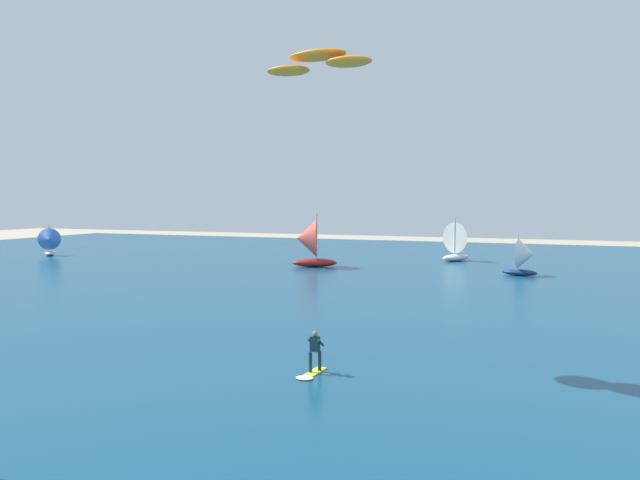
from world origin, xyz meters
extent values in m
cube|color=navy|center=(0.00, 51.27, 0.05)|extent=(160.00, 90.00, 0.10)
cube|color=yellow|center=(0.82, 17.74, 0.12)|extent=(0.50, 1.42, 0.05)
cylinder|color=#143338|center=(0.70, 17.56, 0.55)|extent=(0.14, 0.14, 0.80)
cylinder|color=#143338|center=(0.95, 17.91, 0.55)|extent=(0.14, 0.14, 0.80)
cube|color=#143338|center=(0.82, 17.74, 1.25)|extent=(0.37, 0.24, 0.60)
sphere|color=#9E7051|center=(0.82, 17.74, 1.66)|extent=(0.22, 0.22, 0.22)
cylinder|color=#143338|center=(0.61, 17.83, 1.30)|extent=(0.11, 0.51, 0.39)
cylinder|color=#143338|center=(1.05, 17.81, 1.30)|extent=(0.11, 0.51, 0.39)
ellipsoid|color=white|center=(0.78, 16.79, 0.14)|extent=(0.73, 0.63, 0.08)
ellipsoid|color=orange|center=(-0.07, 20.21, 13.12)|extent=(3.09, 2.26, 0.32)
ellipsoid|color=orange|center=(-1.60, 20.57, 12.66)|extent=(2.37, 2.09, 0.32)
ellipsoid|color=orange|center=(1.47, 19.85, 12.66)|extent=(2.37, 2.09, 0.32)
ellipsoid|color=silver|center=(-49.05, 53.32, 0.40)|extent=(2.96, 3.08, 0.60)
cylinder|color=silver|center=(-49.15, 53.43, 2.29)|extent=(0.10, 0.10, 3.18)
cone|color=#3F72CC|center=(-48.68, 52.92, 2.13)|extent=(2.90, 2.84, 2.67)
ellipsoid|color=navy|center=(6.36, 53.46, 0.39)|extent=(3.29, 1.63, 0.59)
cylinder|color=silver|center=(6.21, 53.49, 2.26)|extent=(0.10, 0.10, 3.14)
cone|color=white|center=(6.89, 53.37, 2.10)|extent=(1.83, 2.84, 2.64)
ellipsoid|color=white|center=(-1.19, 64.83, 0.49)|extent=(3.34, 4.26, 0.77)
cylinder|color=silver|center=(-1.29, 64.67, 2.93)|extent=(0.13, 0.13, 4.12)
cone|color=silver|center=(-0.83, 65.44, 2.73)|extent=(3.89, 3.33, 3.46)
ellipsoid|color=maroon|center=(-13.68, 53.37, 0.53)|extent=(4.88, 3.04, 0.87)
cylinder|color=silver|center=(-13.47, 53.44, 3.27)|extent=(0.14, 0.14, 4.61)
cone|color=#D84C3F|center=(-14.42, 53.10, 3.04)|extent=(3.20, 4.33, 3.88)
camera|label=1|loc=(9.83, -4.46, 6.96)|focal=34.37mm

